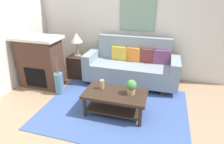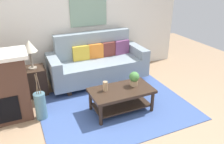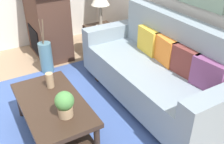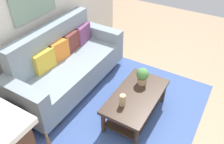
# 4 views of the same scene
# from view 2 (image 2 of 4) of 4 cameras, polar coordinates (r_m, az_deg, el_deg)

# --- Properties ---
(ground_plane) EXTENTS (8.83, 8.83, 0.00)m
(ground_plane) POSITION_cam_2_polar(r_m,az_deg,el_deg) (3.83, 4.13, -12.66)
(ground_plane) COLOR #9E7F60
(wall_back) EXTENTS (4.83, 0.10, 2.70)m
(wall_back) POSITION_cam_2_polar(r_m,az_deg,el_deg) (5.18, -7.17, 13.61)
(wall_back) COLOR silver
(wall_back) RESTS_ON ground_plane
(area_rug) EXTENTS (2.67, 2.03, 0.01)m
(area_rug) POSITION_cam_2_polar(r_m,az_deg,el_deg) (4.19, 0.90, -8.85)
(area_rug) COLOR #3D5693
(area_rug) RESTS_ON ground_plane
(couch) EXTENTS (2.12, 0.84, 1.08)m
(couch) POSITION_cam_2_polar(r_m,az_deg,el_deg) (4.98, -3.75, 2.24)
(couch) COLOR gray
(couch) RESTS_ON ground_plane
(throw_pillow_mustard) EXTENTS (0.37, 0.14, 0.32)m
(throw_pillow_mustard) POSITION_cam_2_polar(r_m,az_deg,el_deg) (4.91, -7.94, 4.84)
(throw_pillow_mustard) COLOR gold
(throw_pillow_mustard) RESTS_ON couch
(throw_pillow_orange) EXTENTS (0.37, 0.17, 0.32)m
(throw_pillow_orange) POSITION_cam_2_polar(r_m,az_deg,el_deg) (5.00, -4.35, 5.39)
(throw_pillow_orange) COLOR orange
(throw_pillow_orange) RESTS_ON couch
(throw_pillow_maroon) EXTENTS (0.37, 0.14, 0.32)m
(throw_pillow_maroon) POSITION_cam_2_polar(r_m,az_deg,el_deg) (5.11, -0.89, 5.89)
(throw_pillow_maroon) COLOR brown
(throw_pillow_maroon) RESTS_ON couch
(throw_pillow_plum) EXTENTS (0.37, 0.16, 0.32)m
(throw_pillow_plum) POSITION_cam_2_polar(r_m,az_deg,el_deg) (5.25, 2.42, 6.35)
(throw_pillow_plum) COLOR #7A4270
(throw_pillow_plum) RESTS_ON couch
(coffee_table) EXTENTS (1.10, 0.60, 0.43)m
(coffee_table) POSITION_cam_2_polar(r_m,az_deg,el_deg) (3.95, 2.40, -5.92)
(coffee_table) COLOR #332319
(coffee_table) RESTS_ON ground_plane
(tabletop_vase) EXTENTS (0.08, 0.08, 0.17)m
(tabletop_vase) POSITION_cam_2_polar(r_m,az_deg,el_deg) (3.81, -1.72, -3.62)
(tabletop_vase) COLOR tan
(tabletop_vase) RESTS_ON coffee_table
(potted_plant_tabletop) EXTENTS (0.18, 0.18, 0.26)m
(potted_plant_tabletop) POSITION_cam_2_polar(r_m,az_deg,el_deg) (3.97, 5.66, -1.60)
(potted_plant_tabletop) COLOR tan
(potted_plant_tabletop) RESTS_ON coffee_table
(side_table) EXTENTS (0.44, 0.44, 0.56)m
(side_table) POSITION_cam_2_polar(r_m,az_deg,el_deg) (4.77, -19.10, -2.18)
(side_table) COLOR #332319
(side_table) RESTS_ON ground_plane
(table_lamp) EXTENTS (0.28, 0.28, 0.57)m
(table_lamp) POSITION_cam_2_polar(r_m,az_deg,el_deg) (4.51, -20.34, 5.97)
(table_lamp) COLOR gray
(table_lamp) RESTS_ON side_table
(floor_vase) EXTENTS (0.19, 0.19, 0.48)m
(floor_vase) POSITION_cam_2_polar(r_m,az_deg,el_deg) (3.97, -17.73, -8.28)
(floor_vase) COLOR slate
(floor_vase) RESTS_ON ground_plane
(floor_vase_branch_a) EXTENTS (0.04, 0.05, 0.36)m
(floor_vase_branch_a) POSITION_cam_2_polar(r_m,az_deg,el_deg) (3.77, -18.24, -2.84)
(floor_vase_branch_a) COLOR brown
(floor_vase_branch_a) RESTS_ON floor_vase
(floor_vase_branch_b) EXTENTS (0.05, 0.03, 0.36)m
(floor_vase_branch_b) POSITION_cam_2_polar(r_m,az_deg,el_deg) (3.78, -18.72, -2.81)
(floor_vase_branch_b) COLOR brown
(floor_vase_branch_b) RESTS_ON floor_vase
(floor_vase_branch_c) EXTENTS (0.03, 0.02, 0.36)m
(floor_vase_branch_c) POSITION_cam_2_polar(r_m,az_deg,el_deg) (3.75, -18.65, -3.03)
(floor_vase_branch_c) COLOR brown
(floor_vase_branch_c) RESTS_ON floor_vase
(framed_painting) EXTENTS (0.84, 0.03, 0.71)m
(framed_painting) POSITION_cam_2_polar(r_m,az_deg,el_deg) (5.11, -6.02, 15.51)
(framed_painting) COLOR gray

